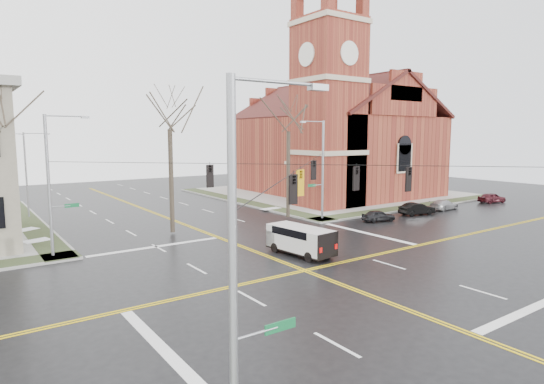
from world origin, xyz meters
TOP-DOWN VIEW (x-y plane):
  - ground at (0.00, 0.00)m, footprint 120.00×120.00m
  - sidewalks at (0.00, 0.00)m, footprint 80.00×80.00m
  - road_markings at (0.00, 0.00)m, footprint 100.00×100.00m
  - church at (24.76, 24.78)m, footprint 24.28×27.48m
  - signal_pole_ne at (11.32, 11.50)m, footprint 2.75×0.22m
  - signal_pole_nw at (-11.32, 11.50)m, footprint 2.75×0.22m
  - signal_pole_sw at (-11.32, -11.50)m, footprint 2.75×0.22m
  - span_wires at (0.00, 0.00)m, footprint 23.02×23.02m
  - traffic_signals at (-0.00, -0.67)m, footprint 8.21×8.26m
  - streetlight_north_a at (-10.65, 28.00)m, footprint 2.30×0.20m
  - streetlight_north_b at (-10.65, 48.00)m, footprint 2.30×0.20m
  - cargo_van at (1.98, 3.09)m, footprint 2.41×5.05m
  - parked_car_a at (15.13, 7.89)m, footprint 3.31×1.97m
  - parked_car_b at (20.83, 7.99)m, footprint 3.89×2.00m
  - parked_car_c at (25.78, 8.32)m, footprint 3.69×1.53m
  - parked_car_d at (34.75, 8.12)m, footprint 3.67×2.05m
  - tree_nw_far at (-13.71, 13.61)m, footprint 4.00×4.00m
  - tree_nw_near at (-2.35, 13.79)m, footprint 4.00×4.00m
  - tree_ne at (9.30, 13.87)m, footprint 4.00×4.00m

SIDE VIEW (x-z plane):
  - ground at x=0.00m, z-range 0.00..0.00m
  - road_markings at x=0.00m, z-range 0.00..0.01m
  - sidewalks at x=0.00m, z-range -0.01..0.16m
  - parked_car_a at x=15.13m, z-range 0.00..1.06m
  - parked_car_c at x=25.78m, z-range 0.00..1.07m
  - parked_car_d at x=34.75m, z-range 0.00..1.18m
  - parked_car_b at x=20.83m, z-range 0.00..1.22m
  - cargo_van at x=1.98m, z-range 0.17..2.02m
  - streetlight_north_a at x=-10.65m, z-range 0.47..8.47m
  - streetlight_north_b at x=-10.65m, z-range 0.47..8.47m
  - signal_pole_ne at x=11.32m, z-range 0.45..9.45m
  - signal_pole_nw at x=-11.32m, z-range 0.45..9.45m
  - signal_pole_sw at x=-11.32m, z-range 0.45..9.45m
  - traffic_signals at x=0.00m, z-range 4.80..6.10m
  - span_wires at x=0.00m, z-range 6.18..6.22m
  - church at x=24.76m, z-range -5.32..22.18m
  - tree_ne at x=9.30m, z-range 2.69..14.74m
  - tree_nw_far at x=-13.71m, z-range 2.71..14.86m
  - tree_nw_near at x=-2.35m, z-range 2.73..14.97m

